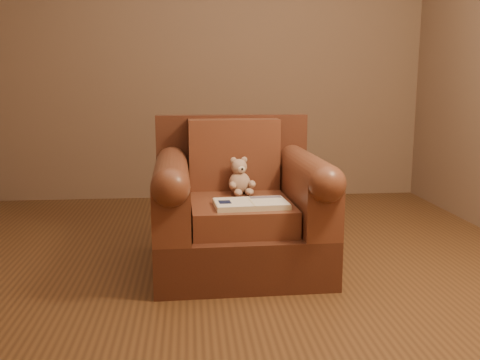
{
  "coord_description": "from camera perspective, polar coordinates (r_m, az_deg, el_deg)",
  "views": [
    {
      "loc": [
        -0.2,
        -3.06,
        1.11
      ],
      "look_at": [
        0.09,
        -0.04,
        0.54
      ],
      "focal_mm": 40.0,
      "sensor_mm": 36.0,
      "label": 1
    }
  ],
  "objects": [
    {
      "name": "floor",
      "position": [
        3.26,
        -1.6,
        -9.32
      ],
      "size": [
        4.0,
        4.0,
        0.0
      ],
      "primitive_type": "plane",
      "color": "brown",
      "rests_on": "ground"
    },
    {
      "name": "armchair",
      "position": [
        3.22,
        -0.17,
        -3.19
      ],
      "size": [
        1.01,
        0.96,
        0.89
      ],
      "rotation": [
        0.0,
        0.0,
        0.02
      ],
      "color": "#4C2619",
      "rests_on": "floor"
    },
    {
      "name": "teddy_bear",
      "position": [
        3.26,
        0.01,
        0.02
      ],
      "size": [
        0.17,
        0.19,
        0.23
      ],
      "rotation": [
        0.0,
        0.0,
        0.22
      ],
      "color": "tan",
      "rests_on": "armchair"
    },
    {
      "name": "guidebook",
      "position": [
        2.94,
        1.17,
        -2.56
      ],
      "size": [
        0.42,
        0.27,
        0.03
      ],
      "rotation": [
        0.0,
        0.0,
        0.07
      ],
      "color": "beige",
      "rests_on": "armchair"
    },
    {
      "name": "side_table",
      "position": [
        3.9,
        6.19,
        -1.59
      ],
      "size": [
        0.39,
        0.39,
        0.54
      ],
      "color": "#B87732",
      "rests_on": "floor"
    }
  ]
}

